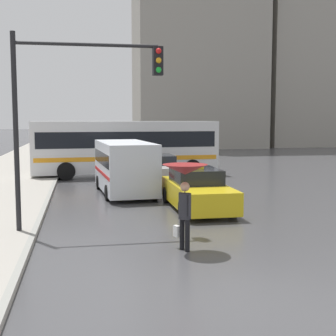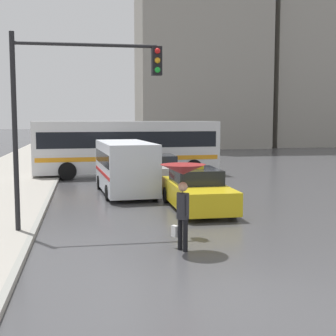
% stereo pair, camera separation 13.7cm
% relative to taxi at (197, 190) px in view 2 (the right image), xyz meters
% --- Properties ---
extents(ground_plane, '(300.00, 300.00, 0.00)m').
position_rel_taxi_xyz_m(ground_plane, '(-1.26, -8.39, -0.67)').
color(ground_plane, '#424244').
extents(taxi, '(1.91, 4.77, 1.61)m').
position_rel_taxi_xyz_m(taxi, '(0.00, 0.00, 0.00)').
color(taxi, gold).
rests_on(taxi, ground_plane).
extents(sedan_red, '(1.91, 4.54, 1.36)m').
position_rel_taxi_xyz_m(sedan_red, '(-0.15, 7.58, -0.03)').
color(sedan_red, '#B7B2AD').
rests_on(sedan_red, ground_plane).
extents(ambulance_van, '(2.39, 5.43, 2.24)m').
position_rel_taxi_xyz_m(ambulance_van, '(-2.23, 3.96, 0.58)').
color(ambulance_van, silver).
rests_on(ambulance_van, ground_plane).
extents(city_bus, '(10.49, 3.19, 3.11)m').
position_rel_taxi_xyz_m(city_bus, '(-1.60, 10.35, 1.06)').
color(city_bus, silver).
rests_on(city_bus, ground_plane).
extents(pedestrian_with_umbrella, '(1.10, 1.10, 2.13)m').
position_rel_taxi_xyz_m(pedestrian_with_umbrella, '(-1.61, -5.19, 1.07)').
color(pedestrian_with_umbrella, black).
rests_on(pedestrian_with_umbrella, ground_plane).
extents(traffic_light, '(4.13, 0.38, 5.56)m').
position_rel_taxi_xyz_m(traffic_light, '(-4.15, -2.90, 3.23)').
color(traffic_light, black).
rests_on(traffic_light, ground_plane).
extents(building_tower_far, '(10.03, 9.88, 32.12)m').
position_rel_taxi_xyz_m(building_tower_far, '(22.18, 37.84, 15.39)').
color(building_tower_far, gray).
rests_on(building_tower_far, ground_plane).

